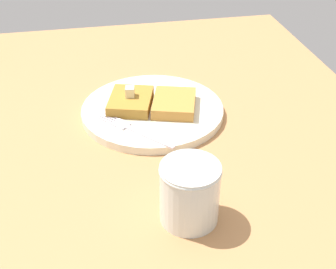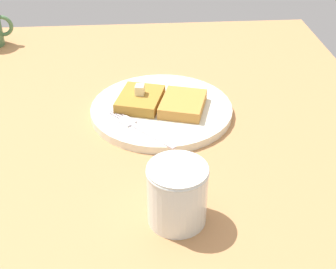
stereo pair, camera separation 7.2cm
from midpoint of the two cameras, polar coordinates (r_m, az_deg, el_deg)
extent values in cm
cube|color=#B07A4B|center=(86.43, -7.54, 1.25)|extent=(91.81, 91.81, 2.96)
cylinder|color=silver|center=(85.58, -4.31, 2.86)|extent=(25.79, 25.79, 1.47)
torus|color=#312E32|center=(85.41, -4.32, 3.05)|extent=(25.79, 25.79, 0.80)
cube|color=#A8772B|center=(85.41, -6.99, 3.96)|extent=(9.70, 10.92, 1.98)
cube|color=#BE8239|center=(84.19, -1.69, 3.75)|extent=(9.70, 10.92, 1.98)
cube|color=beige|center=(84.69, -7.11, 5.13)|extent=(1.87, 2.01, 1.76)
cube|color=silver|center=(76.76, -4.91, -0.39)|extent=(7.28, 8.10, 0.36)
cube|color=silver|center=(80.57, -8.32, 1.17)|extent=(3.50, 3.56, 0.36)
cube|color=silver|center=(82.01, -10.22, 1.61)|extent=(2.35, 2.61, 0.36)
cube|color=silver|center=(82.31, -9.94, 1.77)|extent=(2.35, 2.61, 0.36)
cube|color=silver|center=(82.62, -9.67, 1.94)|extent=(2.35, 2.61, 0.36)
cube|color=silver|center=(82.93, -9.40, 2.10)|extent=(2.35, 2.61, 0.36)
cylinder|color=#5A280E|center=(62.67, -0.71, -8.59)|extent=(7.27, 7.27, 4.85)
cylinder|color=silver|center=(61.40, -0.72, -7.29)|extent=(7.90, 7.90, 8.64)
torus|color=silver|center=(58.92, -0.74, -4.46)|extent=(8.08, 8.08, 0.50)
camera|label=1|loc=(0.04, -92.86, -1.93)|focal=50.00mm
camera|label=2|loc=(0.04, 87.14, 1.93)|focal=50.00mm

